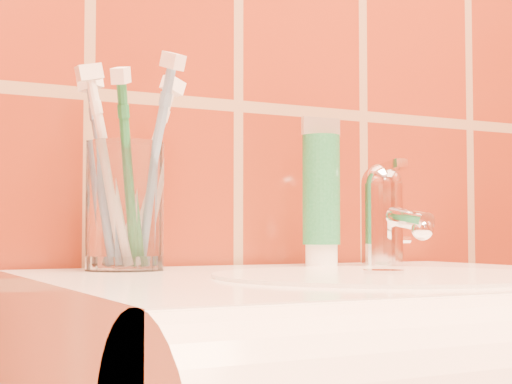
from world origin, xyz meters
TOP-DOWN VIEW (x-y plane):
  - glass_tumbler at (-0.17, 1.12)m, footprint 0.10×0.10m
  - toothpaste_tube at (0.06, 1.11)m, footprint 0.05×0.04m
  - faucet at (0.14, 1.09)m, footprint 0.05×0.11m
  - toothbrush_0 at (-0.19, 1.11)m, footprint 0.08×0.07m
  - toothbrush_1 at (-0.19, 1.13)m, footprint 0.09×0.10m
  - toothbrush_2 at (-0.14, 1.14)m, footprint 0.13×0.12m
  - toothbrush_3 at (-0.15, 1.09)m, footprint 0.08×0.16m
  - toothbrush_4 at (-0.17, 1.09)m, footprint 0.11×0.13m

SIDE VIEW (x-z plane):
  - faucet at x=0.14m, z-range 0.85..0.97m
  - glass_tumbler at x=-0.17m, z-range 0.85..0.98m
  - toothpaste_tube at x=0.06m, z-range 0.84..1.01m
  - toothbrush_4 at x=-0.17m, z-range 0.84..1.05m
  - toothbrush_1 at x=-0.19m, z-range 0.84..1.06m
  - toothbrush_0 at x=-0.19m, z-range 0.85..1.06m
  - toothbrush_2 at x=-0.14m, z-range 0.85..1.06m
  - toothbrush_3 at x=-0.15m, z-range 0.84..1.07m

